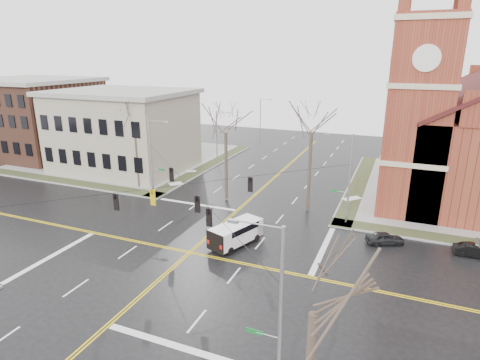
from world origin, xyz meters
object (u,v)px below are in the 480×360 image
at_px(signal_pole_se, 277,308).
at_px(tree_se, 314,302).
at_px(tree_nw_far, 135,122).
at_px(tree_ne, 312,128).
at_px(parked_car_a, 385,238).
at_px(tree_nw_near, 226,128).
at_px(signal_pole_ne, 348,176).
at_px(signal_pole_nw, 152,155).
at_px(streetlight_north_b, 261,117).
at_px(parked_car_b, 474,250).
at_px(cargo_van, 238,232).
at_px(streetlight_north_a, 218,135).

bearing_deg(signal_pole_se, tree_se, -54.38).
bearing_deg(tree_nw_far, tree_ne, 1.50).
xyz_separation_m(signal_pole_se, tree_nw_far, (-26.00, 24.58, 3.51)).
relative_size(parked_car_a, tree_nw_near, 0.28).
distance_m(signal_pole_ne, signal_pole_nw, 22.64).
relative_size(tree_nw_near, tree_se, 1.08).
height_order(signal_pole_ne, streetlight_north_b, signal_pole_ne).
xyz_separation_m(signal_pole_nw, tree_nw_near, (8.77, 1.80, 3.52)).
height_order(signal_pole_ne, signal_pole_se, same).
distance_m(streetlight_north_b, parked_car_b, 51.65).
height_order(signal_pole_ne, tree_ne, tree_ne).
distance_m(signal_pole_nw, cargo_van, 17.16).
height_order(signal_pole_se, tree_nw_far, tree_nw_far).
relative_size(cargo_van, parked_car_b, 1.74).
relative_size(streetlight_north_a, parked_car_a, 2.42).
relative_size(signal_pole_ne, streetlight_north_a, 1.12).
relative_size(signal_pole_ne, streetlight_north_b, 1.12).
bearing_deg(cargo_van, parked_car_a, 42.54).
bearing_deg(streetlight_north_a, parked_car_b, -30.34).
relative_size(signal_pole_ne, signal_pole_nw, 1.00).
xyz_separation_m(signal_pole_nw, tree_ne, (18.37, 2.15, 4.16)).
relative_size(signal_pole_se, tree_nw_far, 0.77).
xyz_separation_m(signal_pole_se, streetlight_north_a, (-21.97, 39.50, -0.48)).
relative_size(streetlight_north_b, tree_nw_far, 0.68).
distance_m(signal_pole_ne, streetlight_north_b, 42.61).
bearing_deg(streetlight_north_a, tree_nw_far, -105.10).
distance_m(streetlight_north_a, parked_car_a, 32.98).
xyz_separation_m(signal_pole_nw, signal_pole_se, (22.64, -23.00, 0.00)).
relative_size(streetlight_north_b, tree_ne, 0.63).
distance_m(streetlight_north_b, tree_nw_far, 35.38).
bearing_deg(cargo_van, signal_pole_nw, 170.14).
distance_m(streetlight_north_a, streetlight_north_b, 20.00).
height_order(cargo_van, parked_car_b, cargo_van).
relative_size(parked_car_b, tree_ne, 0.26).
bearing_deg(cargo_van, tree_se, -39.39).
relative_size(parked_car_b, tree_nw_far, 0.28).
bearing_deg(cargo_van, tree_ne, 89.98).
height_order(tree_nw_far, tree_nw_near, tree_nw_near).
height_order(streetlight_north_b, parked_car_a, streetlight_north_b).
xyz_separation_m(streetlight_north_a, cargo_van, (13.82, -24.89, -3.28)).
bearing_deg(streetlight_north_a, parked_car_a, -37.34).
bearing_deg(streetlight_north_b, tree_nw_near, -76.85).
relative_size(signal_pole_ne, parked_car_b, 2.78).
bearing_deg(streetlight_north_a, tree_se, -60.39).
height_order(signal_pole_se, tree_ne, tree_ne).
xyz_separation_m(signal_pole_se, cargo_van, (-8.16, 14.61, -3.76)).
xyz_separation_m(cargo_van, parked_car_b, (19.34, 5.48, -0.65)).
height_order(cargo_van, tree_se, tree_se).
bearing_deg(tree_se, streetlight_north_b, 111.16).
bearing_deg(signal_pole_nw, signal_pole_se, -45.45).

